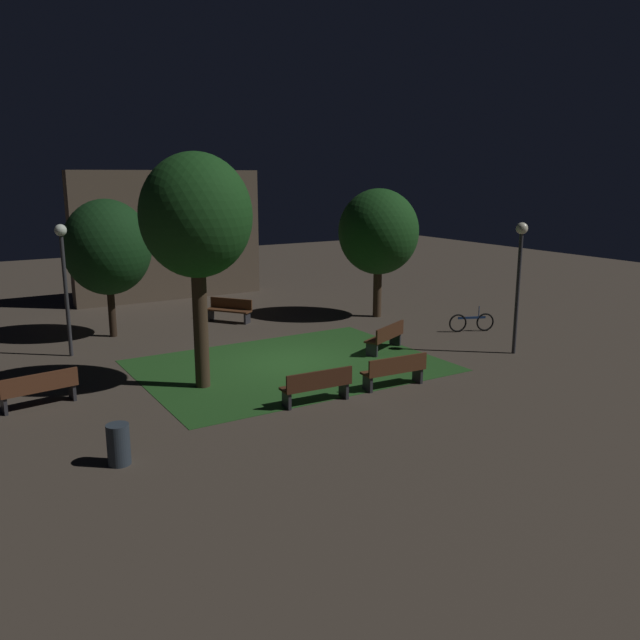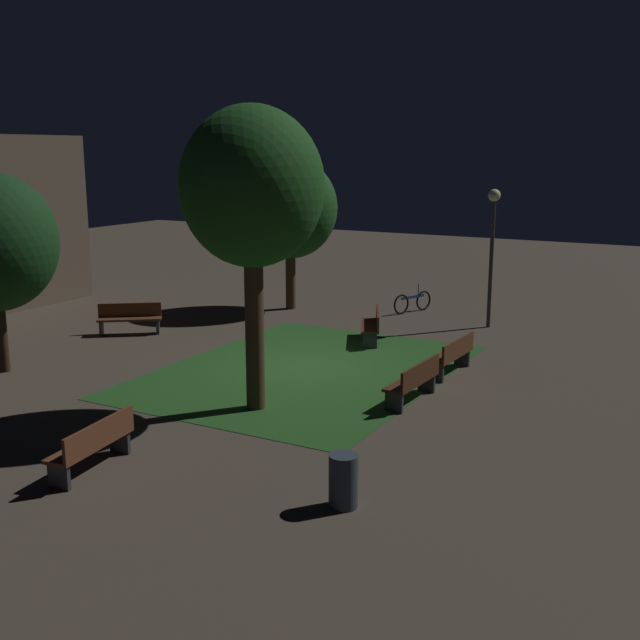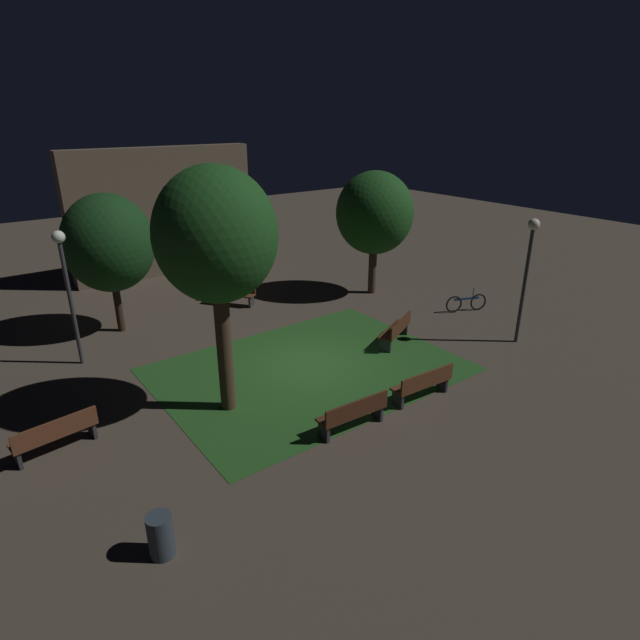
# 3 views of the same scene
# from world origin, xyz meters

# --- Properties ---
(ground_plane) EXTENTS (60.00, 60.00, 0.00)m
(ground_plane) POSITION_xyz_m (0.00, 0.00, 0.00)
(ground_plane) COLOR #473D33
(grass_lawn) EXTENTS (8.57, 6.37, 0.01)m
(grass_lawn) POSITION_xyz_m (-0.23, -0.20, 0.01)
(grass_lawn) COLOR #23511E
(grass_lawn) RESTS_ON ground
(bench_front_left) EXTENTS (1.82, 0.57, 0.88)m
(bench_front_left) POSITION_xyz_m (-1.21, -3.40, 0.48)
(bench_front_left) COLOR #422314
(bench_front_left) RESTS_ON ground
(bench_near_trees) EXTENTS (1.83, 0.59, 0.88)m
(bench_near_trees) POSITION_xyz_m (1.20, -3.40, 0.48)
(bench_near_trees) COLOR #512D19
(bench_near_trees) RESTS_ON ground
(bench_back_row) EXTENTS (1.45, 1.74, 0.88)m
(bench_back_row) POSITION_xyz_m (0.65, 6.18, 0.48)
(bench_back_row) COLOR #512D19
(bench_back_row) RESTS_ON ground
(bench_by_lamp) EXTENTS (1.83, 1.21, 0.88)m
(bench_by_lamp) POSITION_xyz_m (3.19, -0.39, 0.48)
(bench_by_lamp) COLOR #422314
(bench_by_lamp) RESTS_ON ground
(bench_front_right) EXTENTS (1.85, 0.71, 0.88)m
(bench_front_right) POSITION_xyz_m (-7.09, -0.09, 0.48)
(bench_front_right) COLOR brown
(bench_front_right) RESTS_ON ground
(tree_right_canopy) EXTENTS (2.95, 2.95, 4.74)m
(tree_right_canopy) POSITION_xyz_m (-3.77, 6.13, 3.11)
(tree_right_canopy) COLOR #2D2116
(tree_right_canopy) RESTS_ON ground
(tree_back_left) EXTENTS (2.85, 2.85, 6.10)m
(tree_back_left) POSITION_xyz_m (-3.13, -0.67, 4.47)
(tree_back_left) COLOR #423021
(tree_back_left) RESTS_ON ground
(tree_near_wall) EXTENTS (3.12, 3.12, 5.01)m
(tree_near_wall) POSITION_xyz_m (6.01, 3.95, 3.34)
(tree_near_wall) COLOR #423021
(tree_near_wall) RESTS_ON ground
(lamp_post_plaza_east) EXTENTS (0.36, 0.36, 4.11)m
(lamp_post_plaza_east) POSITION_xyz_m (6.49, -2.69, 2.83)
(lamp_post_plaza_east) COLOR #333338
(lamp_post_plaza_east) RESTS_ON ground
(lamp_post_near_wall) EXTENTS (0.36, 0.36, 4.08)m
(lamp_post_near_wall) POSITION_xyz_m (-5.53, 4.29, 2.82)
(lamp_post_near_wall) COLOR #333338
(lamp_post_near_wall) RESTS_ON ground
(trash_bin) EXTENTS (0.44, 0.44, 0.82)m
(trash_bin) POSITION_xyz_m (-6.28, -4.31, 0.41)
(trash_bin) COLOR #2D3842
(trash_bin) RESTS_ON ground
(bicycle) EXTENTS (1.59, 0.70, 0.93)m
(bicycle) POSITION_xyz_m (7.41, 0.13, 0.34)
(bicycle) COLOR black
(bicycle) RESTS_ON ground
(building_wall_backdrop) EXTENTS (8.49, 0.80, 5.71)m
(building_wall_backdrop) POSITION_xyz_m (0.32, 11.96, 2.85)
(building_wall_backdrop) COLOR brown
(building_wall_backdrop) RESTS_ON ground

